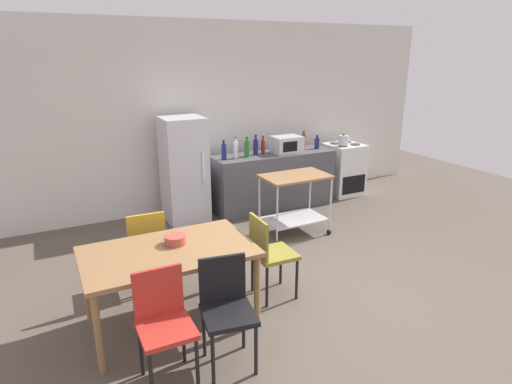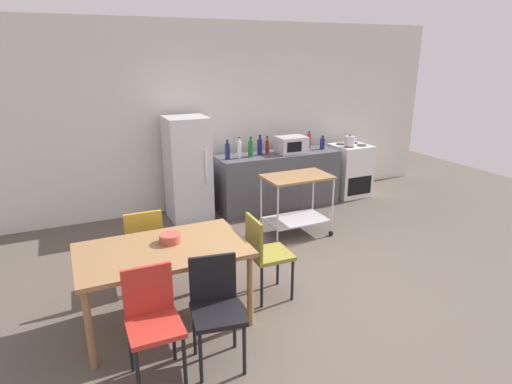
{
  "view_description": "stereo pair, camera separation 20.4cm",
  "coord_description": "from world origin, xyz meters",
  "px_view_note": "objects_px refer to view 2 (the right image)",
  "views": [
    {
      "loc": [
        -2.38,
        -3.23,
        2.42
      ],
      "look_at": [
        -0.12,
        1.2,
        0.8
      ],
      "focal_mm": 30.03,
      "sensor_mm": 36.0,
      "label": 1
    },
    {
      "loc": [
        -2.2,
        -3.31,
        2.42
      ],
      "look_at": [
        -0.12,
        1.2,
        0.8
      ],
      "focal_mm": 30.03,
      "sensor_mm": 36.0,
      "label": 2
    }
  ],
  "objects_px": {
    "refrigerator": "(188,169)",
    "bottle_vinegar": "(227,151)",
    "chair_olive": "(265,251)",
    "bottle_sesame_oil": "(239,149)",
    "bottle_soy_sauce": "(309,141)",
    "kettle": "(350,141)",
    "chair_red": "(153,317)",
    "chair_mustard": "(143,242)",
    "microwave": "(291,145)",
    "kitchen_cart": "(297,195)",
    "fruit_bowl": "(170,238)",
    "stove_oven": "(350,170)",
    "bottle_olive_oil": "(251,148)",
    "dining_table": "(163,256)",
    "bottle_soda": "(260,147)",
    "bottle_hot_sauce": "(267,147)",
    "bottle_wine": "(322,144)",
    "chair_black": "(216,304)"
  },
  "relations": [
    {
      "from": "refrigerator",
      "to": "bottle_vinegar",
      "type": "xyz_separation_m",
      "value": [
        0.58,
        -0.15,
        0.25
      ]
    },
    {
      "from": "chair_olive",
      "to": "bottle_sesame_oil",
      "type": "bearing_deg",
      "value": -15.23
    },
    {
      "from": "bottle_soy_sauce",
      "to": "kettle",
      "type": "distance_m",
      "value": 0.73
    },
    {
      "from": "chair_red",
      "to": "bottle_soy_sauce",
      "type": "bearing_deg",
      "value": 44.41
    },
    {
      "from": "chair_mustard",
      "to": "chair_olive",
      "type": "relative_size",
      "value": 1.0
    },
    {
      "from": "microwave",
      "to": "kitchen_cart",
      "type": "bearing_deg",
      "value": -114.93
    },
    {
      "from": "refrigerator",
      "to": "fruit_bowl",
      "type": "xyz_separation_m",
      "value": [
        -0.86,
        -2.4,
        0.02
      ]
    },
    {
      "from": "chair_olive",
      "to": "stove_oven",
      "type": "relative_size",
      "value": 0.97
    },
    {
      "from": "refrigerator",
      "to": "stove_oven",
      "type": "bearing_deg",
      "value": -1.6
    },
    {
      "from": "kettle",
      "to": "bottle_olive_oil",
      "type": "bearing_deg",
      "value": 179.16
    },
    {
      "from": "chair_red",
      "to": "refrigerator",
      "type": "height_order",
      "value": "refrigerator"
    },
    {
      "from": "kitchen_cart",
      "to": "bottle_sesame_oil",
      "type": "height_order",
      "value": "bottle_sesame_oil"
    },
    {
      "from": "dining_table",
      "to": "bottle_soda",
      "type": "distance_m",
      "value": 3.2
    },
    {
      "from": "kitchen_cart",
      "to": "bottle_hot_sauce",
      "type": "bearing_deg",
      "value": 84.21
    },
    {
      "from": "bottle_soy_sauce",
      "to": "bottle_wine",
      "type": "distance_m",
      "value": 0.23
    },
    {
      "from": "kitchen_cart",
      "to": "microwave",
      "type": "distance_m",
      "value": 1.26
    },
    {
      "from": "stove_oven",
      "to": "bottle_olive_oil",
      "type": "relative_size",
      "value": 3.0
    },
    {
      "from": "dining_table",
      "to": "chair_olive",
      "type": "bearing_deg",
      "value": -0.48
    },
    {
      "from": "chair_mustard",
      "to": "chair_black",
      "type": "bearing_deg",
      "value": 103.41
    },
    {
      "from": "chair_olive",
      "to": "bottle_sesame_oil",
      "type": "xyz_separation_m",
      "value": [
        0.71,
        2.35,
        0.51
      ]
    },
    {
      "from": "microwave",
      "to": "kettle",
      "type": "distance_m",
      "value": 1.12
    },
    {
      "from": "bottle_soy_sauce",
      "to": "chair_olive",
      "type": "bearing_deg",
      "value": -129.02
    },
    {
      "from": "chair_olive",
      "to": "bottle_hot_sauce",
      "type": "distance_m",
      "value": 2.77
    },
    {
      "from": "chair_mustard",
      "to": "bottle_wine",
      "type": "height_order",
      "value": "bottle_wine"
    },
    {
      "from": "chair_red",
      "to": "chair_black",
      "type": "relative_size",
      "value": 1.0
    },
    {
      "from": "kitchen_cart",
      "to": "bottle_vinegar",
      "type": "height_order",
      "value": "bottle_vinegar"
    },
    {
      "from": "bottle_vinegar",
      "to": "bottle_soy_sauce",
      "type": "height_order",
      "value": "same"
    },
    {
      "from": "bottle_olive_oil",
      "to": "dining_table",
      "type": "bearing_deg",
      "value": -129.31
    },
    {
      "from": "chair_red",
      "to": "bottle_soy_sauce",
      "type": "relative_size",
      "value": 3.05
    },
    {
      "from": "microwave",
      "to": "fruit_bowl",
      "type": "xyz_separation_m",
      "value": [
        -2.52,
        -2.23,
        -0.24
      ]
    },
    {
      "from": "bottle_soda",
      "to": "bottle_soy_sauce",
      "type": "bearing_deg",
      "value": 4.34
    },
    {
      "from": "bottle_soda",
      "to": "chair_black",
      "type": "bearing_deg",
      "value": -120.69
    },
    {
      "from": "chair_black",
      "to": "bottle_soy_sauce",
      "type": "height_order",
      "value": "bottle_soy_sauce"
    },
    {
      "from": "chair_mustard",
      "to": "kitchen_cart",
      "type": "bearing_deg",
      "value": -164.51
    },
    {
      "from": "chair_mustard",
      "to": "bottle_olive_oil",
      "type": "bearing_deg",
      "value": -139.01
    },
    {
      "from": "chair_olive",
      "to": "fruit_bowl",
      "type": "distance_m",
      "value": 0.97
    },
    {
      "from": "chair_olive",
      "to": "bottle_vinegar",
      "type": "relative_size",
      "value": 3.05
    },
    {
      "from": "microwave",
      "to": "fruit_bowl",
      "type": "relative_size",
      "value": 2.31
    },
    {
      "from": "chair_mustard",
      "to": "stove_oven",
      "type": "relative_size",
      "value": 0.97
    },
    {
      "from": "stove_oven",
      "to": "bottle_soda",
      "type": "distance_m",
      "value": 1.85
    },
    {
      "from": "microwave",
      "to": "bottle_hot_sauce",
      "type": "bearing_deg",
      "value": 164.96
    },
    {
      "from": "chair_black",
      "to": "bottle_sesame_oil",
      "type": "height_order",
      "value": "bottle_sesame_oil"
    },
    {
      "from": "chair_red",
      "to": "bottle_hot_sauce",
      "type": "height_order",
      "value": "bottle_hot_sauce"
    },
    {
      "from": "stove_oven",
      "to": "bottle_soy_sauce",
      "type": "height_order",
      "value": "bottle_soy_sauce"
    },
    {
      "from": "stove_oven",
      "to": "chair_mustard",
      "type": "bearing_deg",
      "value": -156.63
    },
    {
      "from": "kitchen_cart",
      "to": "microwave",
      "type": "xyz_separation_m",
      "value": [
        0.49,
        1.06,
        0.46
      ]
    },
    {
      "from": "bottle_soda",
      "to": "fruit_bowl",
      "type": "relative_size",
      "value": 1.58
    },
    {
      "from": "refrigerator",
      "to": "fruit_bowl",
      "type": "relative_size",
      "value": 7.79
    },
    {
      "from": "bottle_sesame_oil",
      "to": "bottle_olive_oil",
      "type": "bearing_deg",
      "value": -1.33
    },
    {
      "from": "chair_olive",
      "to": "chair_mustard",
      "type": "bearing_deg",
      "value": 57.18
    }
  ]
}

